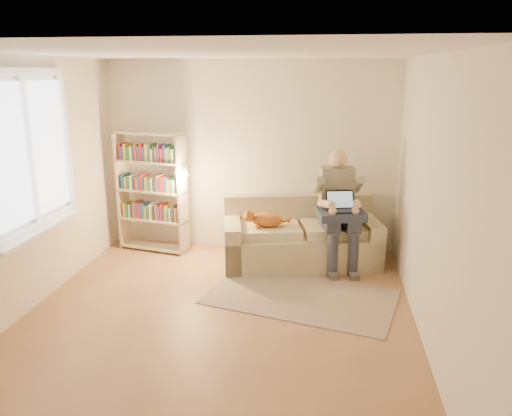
% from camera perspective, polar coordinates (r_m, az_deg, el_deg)
% --- Properties ---
extents(floor, '(4.50, 4.50, 0.00)m').
position_cam_1_polar(floor, '(5.22, -4.53, -12.60)').
color(floor, '#8E6240').
rests_on(floor, ground).
extents(ceiling, '(4.00, 4.50, 0.02)m').
position_cam_1_polar(ceiling, '(4.61, -5.25, 17.23)').
color(ceiling, white).
rests_on(ceiling, wall_back).
extents(wall_left, '(0.02, 4.50, 2.60)m').
position_cam_1_polar(wall_left, '(5.55, -25.43, 1.96)').
color(wall_left, silver).
rests_on(wall_left, floor).
extents(wall_right, '(0.02, 4.50, 2.60)m').
position_cam_1_polar(wall_right, '(4.73, 19.48, 0.45)').
color(wall_right, silver).
rests_on(wall_right, floor).
extents(wall_back, '(4.00, 0.02, 2.60)m').
position_cam_1_polar(wall_back, '(6.92, -0.67, 5.89)').
color(wall_back, silver).
rests_on(wall_back, floor).
extents(wall_front, '(4.00, 0.02, 2.60)m').
position_cam_1_polar(wall_front, '(2.73, -15.64, -10.18)').
color(wall_front, silver).
rests_on(wall_front, floor).
extents(window, '(0.12, 1.52, 1.69)m').
position_cam_1_polar(window, '(5.67, -23.98, 3.17)').
color(window, white).
rests_on(window, wall_left).
extents(sofa, '(2.12, 1.28, 0.84)m').
position_cam_1_polar(sofa, '(6.58, 5.07, -3.62)').
color(sofa, '#BFB087').
rests_on(sofa, floor).
extents(person, '(0.54, 0.74, 1.50)m').
position_cam_1_polar(person, '(6.37, 9.39, 0.53)').
color(person, gray).
rests_on(person, sofa).
extents(cat, '(0.59, 0.30, 0.22)m').
position_cam_1_polar(cat, '(6.31, 1.03, -1.30)').
color(cat, orange).
rests_on(cat, sofa).
extents(blanket, '(0.64, 0.57, 0.10)m').
position_cam_1_polar(blanket, '(6.26, 9.90, -0.70)').
color(blanket, '#262E44').
rests_on(blanket, person).
extents(laptop, '(0.40, 0.37, 0.29)m').
position_cam_1_polar(laptop, '(6.24, 9.92, 0.28)').
color(laptop, black).
rests_on(laptop, blanket).
extents(bookshelf, '(1.10, 0.52, 1.67)m').
position_cam_1_polar(bookshelf, '(6.96, -11.83, 2.47)').
color(bookshelf, beige).
rests_on(bookshelf, floor).
extents(rug, '(2.27, 1.67, 0.01)m').
position_cam_1_polar(rug, '(5.70, 5.18, -10.03)').
color(rug, gray).
rests_on(rug, floor).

